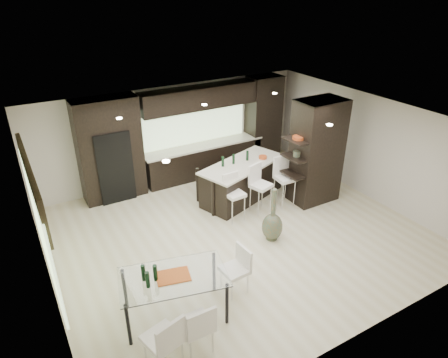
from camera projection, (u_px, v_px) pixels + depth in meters
ground at (237, 233)px, 9.24m from camera, size 8.00×8.00×0.00m
back_wall at (173, 133)px, 11.33m from camera, size 8.00×0.02×2.70m
left_wall at (40, 235)px, 6.84m from camera, size 0.02×7.00×2.70m
right_wall at (368, 146)px, 10.42m from camera, size 0.02×7.00×2.70m
ceiling at (239, 122)px, 8.02m from camera, size 8.00×7.00×0.02m
window_left at (41, 229)px, 7.01m from camera, size 0.04×3.20×1.90m
window_back at (192, 123)px, 11.48m from camera, size 3.40×0.04×1.20m
stone_accent at (32, 183)px, 6.62m from camera, size 0.08×3.00×0.80m
ceiling_spots at (233, 120)px, 8.22m from camera, size 4.00×3.00×0.02m
back_cabinetry at (194, 133)px, 11.30m from camera, size 6.80×0.68×2.70m
refrigerator at (112, 165)px, 10.37m from camera, size 0.90×0.68×1.90m
partition_column at (317, 152)px, 10.10m from camera, size 1.20×0.80×2.70m
kitchen_island at (242, 181)px, 10.53m from camera, size 2.62×1.75×1.01m
stool_left at (235, 202)px, 9.57m from camera, size 0.45×0.45×0.96m
stool_mid at (260, 194)px, 9.88m from camera, size 0.56×0.56×1.02m
stool_right at (285, 186)px, 10.20m from camera, size 0.48×0.48×1.05m
bench at (234, 181)px, 11.11m from camera, size 1.33×0.84×0.48m
floor_vase at (273, 215)px, 8.77m from camera, size 0.57×0.57×1.27m
dining_table at (175, 296)px, 6.83m from camera, size 1.97×1.40×0.86m
chair_near at (196, 328)px, 6.18m from camera, size 0.49×0.49×0.89m
chair_far at (163, 342)px, 5.92m from camera, size 0.62×0.62×0.94m
chair_end at (234, 273)px, 7.36m from camera, size 0.49×0.49×0.85m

